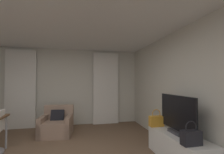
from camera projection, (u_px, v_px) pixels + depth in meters
wall_window at (66, 87)px, 5.42m from camera, size 5.12×0.06×2.60m
wall_right at (192, 91)px, 3.00m from camera, size 0.06×6.12×2.60m
ceiling at (53, 9)px, 2.50m from camera, size 5.12×6.12×0.06m
curtain_left_panel at (21, 89)px, 4.99m from camera, size 0.90×0.06×2.50m
curtain_right_panel at (106, 88)px, 5.58m from camera, size 0.90×0.06×2.50m
armchair at (57, 125)px, 4.36m from camera, size 0.91×0.86×0.79m
tv_console at (178, 148)px, 2.91m from camera, size 0.52×1.40×0.51m
tv_flatscreen at (177, 115)px, 2.94m from camera, size 0.20×1.01×0.71m
handbag_primary at (156, 121)px, 3.41m from camera, size 0.30×0.14×0.37m
handbag_secondary at (191, 137)px, 2.40m from camera, size 0.30×0.14×0.37m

